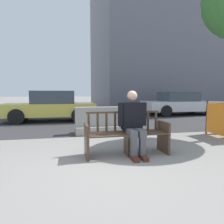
# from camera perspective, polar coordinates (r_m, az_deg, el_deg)

# --- Properties ---
(ground_plane) EXTENTS (200.00, 200.00, 0.00)m
(ground_plane) POSITION_cam_1_polar(r_m,az_deg,el_deg) (3.39, 0.25, -16.39)
(ground_plane) COLOR gray
(street_asphalt) EXTENTS (120.00, 12.00, 0.01)m
(street_asphalt) POSITION_cam_1_polar(r_m,az_deg,el_deg) (11.87, -8.42, -0.90)
(street_asphalt) COLOR #333335
(street_asphalt) RESTS_ON ground
(street_bench) EXTENTS (1.70, 0.57, 0.88)m
(street_bench) POSITION_cam_1_polar(r_m,az_deg,el_deg) (4.14, 4.13, -6.69)
(street_bench) COLOR #473323
(street_bench) RESTS_ON ground
(seated_person) EXTENTS (0.58, 0.73, 1.31)m
(seated_person) POSITION_cam_1_polar(r_m,az_deg,el_deg) (4.07, 6.09, -2.70)
(seated_person) COLOR black
(seated_person) RESTS_ON ground
(jersey_barrier_centre) EXTENTS (2.02, 0.74, 0.84)m
(jersey_barrier_centre) POSITION_cam_1_polar(r_m,az_deg,el_deg) (6.39, -1.48, -2.99)
(jersey_barrier_centre) COLOR gray
(jersey_barrier_centre) RESTS_ON ground
(car_taxi_near) EXTENTS (4.08, 1.87, 1.39)m
(car_taxi_near) POSITION_cam_1_polar(r_m,az_deg,el_deg) (9.60, -17.03, 1.55)
(car_taxi_near) COLOR #DBC64C
(car_taxi_near) RESTS_ON ground
(car_sedan_far) EXTENTS (4.46, 2.02, 1.37)m
(car_sedan_far) POSITION_cam_1_polar(r_m,az_deg,el_deg) (12.66, 18.77, 2.29)
(car_sedan_far) COLOR silver
(car_sedan_far) RESTS_ON ground
(building_centre_right) EXTENTS (10.66, 13.33, 19.44)m
(building_centre_right) POSITION_cam_1_polar(r_m,az_deg,el_deg) (23.46, 10.17, 26.25)
(building_centre_right) COLOR slate
(building_centre_right) RESTS_ON ground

